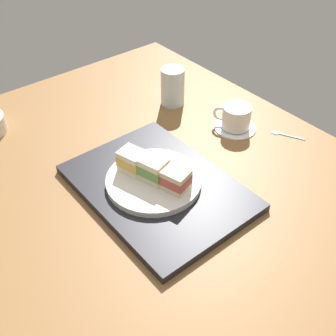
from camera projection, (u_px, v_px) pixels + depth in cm
name	position (u px, v px, depth cm)	size (l,w,h in cm)	color
ground_plane	(170.00, 191.00, 105.66)	(140.00, 100.00, 3.00)	brown
serving_tray	(158.00, 187.00, 103.09)	(44.00, 31.97, 2.05)	black
sandwich_plate	(154.00, 181.00, 102.26)	(23.35, 23.35, 1.58)	silver
sandwich_near	(132.00, 161.00, 102.42)	(7.43, 6.65, 5.55)	#EFE5C1
sandwich_middle	(153.00, 169.00, 99.87)	(7.91, 6.95, 5.79)	beige
sandwich_far	(175.00, 179.00, 97.59)	(7.47, 6.63, 5.14)	beige
coffee_cup	(236.00, 118.00, 121.81)	(12.25, 12.17, 7.35)	white
drinking_glass	(173.00, 87.00, 130.77)	(7.42, 7.42, 11.96)	silver
teaspoon	(280.00, 133.00, 121.54)	(9.36, 5.56, 0.80)	silver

